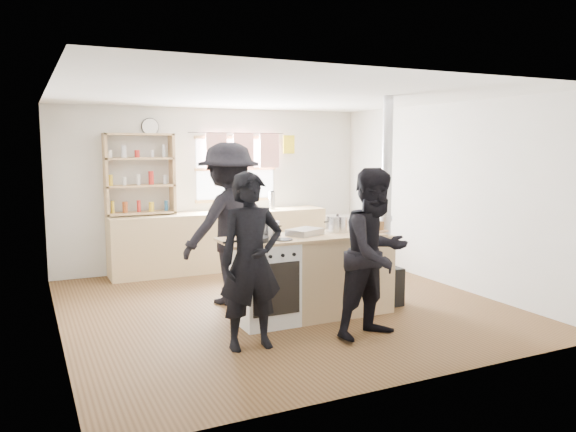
% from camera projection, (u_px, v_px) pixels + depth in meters
% --- Properties ---
extents(ground, '(5.00, 5.00, 0.01)m').
position_uv_depth(ground, '(281.00, 305.00, 6.81)').
color(ground, brown).
rests_on(ground, ground).
extents(back_counter, '(3.40, 0.55, 0.90)m').
position_uv_depth(back_counter, '(222.00, 241.00, 8.74)').
color(back_counter, tan).
rests_on(back_counter, ground).
extents(shelving_unit, '(1.00, 0.28, 1.20)m').
position_uv_depth(shelving_unit, '(140.00, 174.00, 8.21)').
color(shelving_unit, tan).
rests_on(shelving_unit, back_counter).
extents(thermos, '(0.10, 0.10, 0.28)m').
position_uv_depth(thermos, '(272.00, 201.00, 9.04)').
color(thermos, silver).
rests_on(thermos, back_counter).
extents(cooking_island, '(1.97, 0.64, 0.93)m').
position_uv_depth(cooking_island, '(313.00, 276.00, 6.32)').
color(cooking_island, white).
rests_on(cooking_island, ground).
extents(skillet_greens, '(0.40, 0.40, 0.05)m').
position_uv_depth(skillet_greens, '(253.00, 239.00, 5.84)').
color(skillet_greens, black).
rests_on(skillet_greens, cooking_island).
extents(roast_tray, '(0.46, 0.40, 0.07)m').
position_uv_depth(roast_tray, '(305.00, 232.00, 6.27)').
color(roast_tray, silver).
rests_on(roast_tray, cooking_island).
extents(stockpot_stove, '(0.25, 0.25, 0.20)m').
position_uv_depth(stockpot_stove, '(268.00, 229.00, 6.11)').
color(stockpot_stove, '#BDBDC0').
rests_on(stockpot_stove, cooking_island).
extents(stockpot_counter, '(0.28, 0.28, 0.21)m').
position_uv_depth(stockpot_counter, '(337.00, 224.00, 6.52)').
color(stockpot_counter, silver).
rests_on(stockpot_counter, cooking_island).
extents(bread_board, '(0.32, 0.27, 0.12)m').
position_uv_depth(bread_board, '(374.00, 228.00, 6.48)').
color(bread_board, tan).
rests_on(bread_board, cooking_island).
extents(flue_heater, '(0.35, 0.35, 2.50)m').
position_uv_depth(flue_heater, '(385.00, 251.00, 6.76)').
color(flue_heater, black).
rests_on(flue_heater, ground).
extents(person_near_left, '(0.64, 0.44, 1.69)m').
position_uv_depth(person_near_left, '(251.00, 261.00, 5.29)').
color(person_near_left, black).
rests_on(person_near_left, ground).
extents(person_near_right, '(0.94, 0.80, 1.71)m').
position_uv_depth(person_near_right, '(376.00, 254.00, 5.60)').
color(person_near_right, black).
rests_on(person_near_right, ground).
extents(person_far, '(1.44, 1.12, 1.96)m').
position_uv_depth(person_far, '(229.00, 223.00, 6.83)').
color(person_far, black).
rests_on(person_far, ground).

